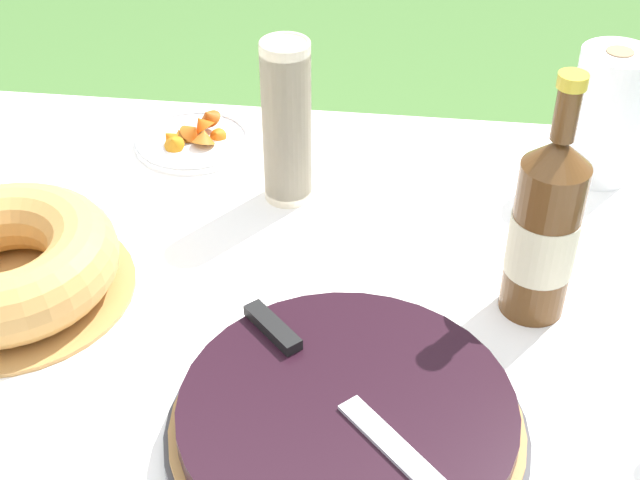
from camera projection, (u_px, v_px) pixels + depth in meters
name	position (u px, v px, depth m)	size (l,w,h in m)	color
garden_table	(217.00, 389.00, 1.13)	(1.89, 1.24, 0.76)	brown
tablecloth	(214.00, 362.00, 1.10)	(1.90, 1.25, 0.10)	white
berry_tart	(347.00, 423.00, 0.97)	(0.40, 0.40, 0.06)	#38383D
serving_knife	(331.00, 384.00, 0.96)	(0.28, 0.29, 0.01)	silver
bundt_cake	(5.00, 263.00, 1.15)	(0.32, 0.32, 0.10)	#B78447
cup_stack	(287.00, 124.00, 1.29)	(0.07, 0.07, 0.25)	beige
cider_bottle_amber	(545.00, 229.00, 1.08)	(0.09, 0.09, 0.33)	brown
snack_plate_right	(194.00, 138.00, 1.48)	(0.19, 0.19, 0.06)	white
paper_towel_roll	(606.00, 115.00, 1.35)	(0.11, 0.11, 0.21)	white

